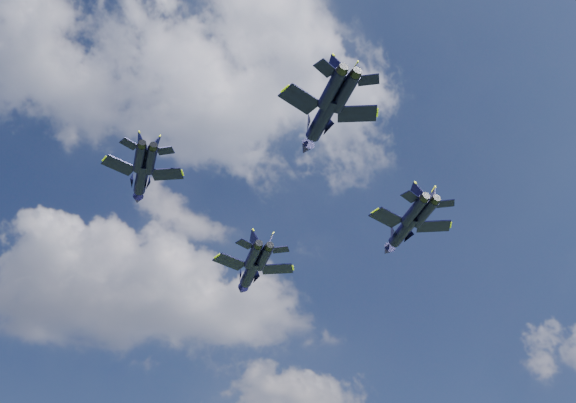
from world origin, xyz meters
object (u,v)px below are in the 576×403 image
Objects in this scene: jet_lead at (250,273)px; jet_left at (141,179)px; jet_slot at (321,120)px; jet_right at (402,231)px.

jet_lead is 26.53m from jet_left.
jet_slot is at bearing -89.23° from jet_lead.
jet_left is at bearing 138.07° from jet_slot.
jet_right is (21.05, -14.67, 0.24)m from jet_lead.
jet_left reaches higher than jet_lead.
jet_lead is 25.66m from jet_right.
jet_right is at bearing 0.59° from jet_left.
jet_slot reaches higher than jet_left.
jet_slot is (-15.48, -19.15, 1.94)m from jet_right.
jet_left reaches higher than jet_right.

